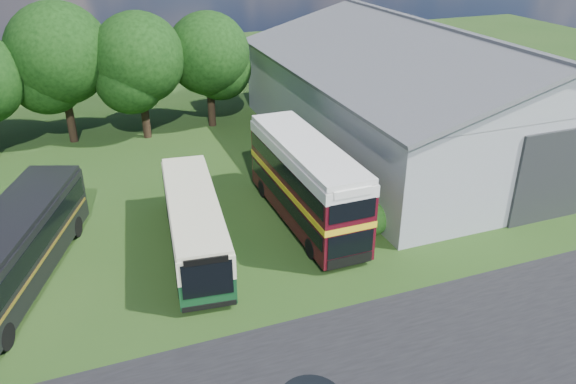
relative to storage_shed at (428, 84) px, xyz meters
name	(u,v)px	position (x,y,z in m)	size (l,w,h in m)	color
ground	(316,332)	(-15.00, -15.98, -4.17)	(120.00, 120.00, 0.00)	#1E3D13
asphalt_road	(427,365)	(-12.00, -18.98, -4.17)	(60.00, 8.00, 0.02)	black
storage_shed	(428,84)	(0.00, 0.00, 0.00)	(18.80, 24.80, 8.15)	gray
tree_mid	(59,54)	(-23.00, 8.82, 2.02)	(6.80, 6.80, 9.60)	black
tree_right_a	(139,58)	(-18.00, 7.82, 1.52)	(6.26, 6.26, 8.83)	black
tree_right_b	(208,54)	(-13.00, 8.62, 1.27)	(5.98, 5.98, 8.45)	black
shrub_front	(371,232)	(-9.40, -9.98, -4.17)	(1.70, 1.70, 1.70)	#194714
shrub_mid	(353,215)	(-9.40, -7.98, -4.17)	(1.60, 1.60, 1.60)	#194714
shrub_back	(337,199)	(-9.40, -5.98, -4.17)	(1.80, 1.80, 1.80)	#194714
bus_green_single	(194,222)	(-18.02, -8.45, -2.68)	(3.43, 10.32, 2.79)	black
bus_maroon_double	(306,183)	(-12.03, -7.65, -1.99)	(2.71, 10.17, 4.36)	black
bus_dark_single	(13,251)	(-25.78, -8.50, -2.48)	(6.40, 11.70, 3.17)	black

